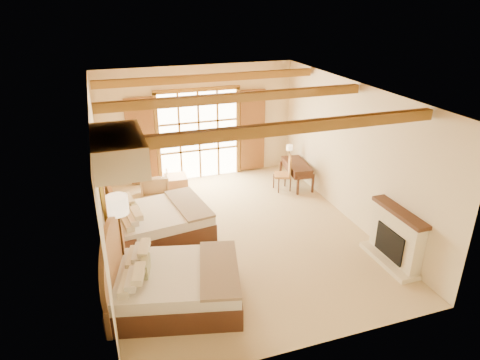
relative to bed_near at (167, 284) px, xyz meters
name	(u,v)px	position (x,y,z in m)	size (l,w,h in m)	color
floor	(237,234)	(1.86, 1.84, -0.43)	(7.00, 7.00, 0.00)	#C8B383
wall_back	(198,123)	(1.86, 5.34, 1.17)	(5.50, 5.50, 0.00)	beige
wall_left	(100,185)	(-0.89, 1.84, 1.17)	(7.00, 7.00, 0.00)	beige
wall_right	(352,153)	(4.61, 1.84, 1.17)	(7.00, 7.00, 0.00)	beige
ceiling	(237,91)	(1.86, 1.84, 2.77)	(7.00, 7.00, 0.00)	#AD7032
ceiling_beams	(237,97)	(1.86, 1.84, 2.65)	(5.39, 4.60, 0.18)	brown
french_doors	(199,136)	(1.86, 5.28, 0.82)	(3.95, 0.08, 2.60)	white
fireplace	(395,240)	(4.46, -0.16, 0.08)	(0.46, 1.40, 1.16)	#C5B599
painting	(103,194)	(-0.84, 1.09, 1.32)	(0.06, 0.95, 0.75)	#DDC24B
canopy_valance	(118,150)	(-0.54, -0.16, 2.52)	(0.70, 1.40, 0.45)	beige
bed_near	(167,284)	(0.00, 0.00, 0.00)	(2.51, 2.09, 1.42)	#432419
bed_far	(152,220)	(0.05, 2.32, -0.01)	(2.30, 1.86, 1.38)	#432419
nightstand	(125,253)	(-0.59, 1.45, -0.16)	(0.45, 0.45, 0.54)	#432419
floor_lamp	(118,211)	(-0.64, 0.80, 1.10)	(0.38, 0.38, 1.80)	#382716
armchair	(155,185)	(0.42, 4.38, -0.10)	(0.71, 0.73, 0.66)	#A68355
ottoman	(176,183)	(1.00, 4.55, -0.22)	(0.59, 0.59, 0.43)	tan
desk	(296,173)	(4.24, 3.85, -0.07)	(0.68, 1.29, 0.66)	#432419
desk_chair	(283,179)	(3.78, 3.70, -0.13)	(0.56, 0.55, 0.98)	#A47636
desk_lamp	(289,148)	(4.24, 4.34, 0.51)	(0.18, 0.18, 0.36)	#382716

